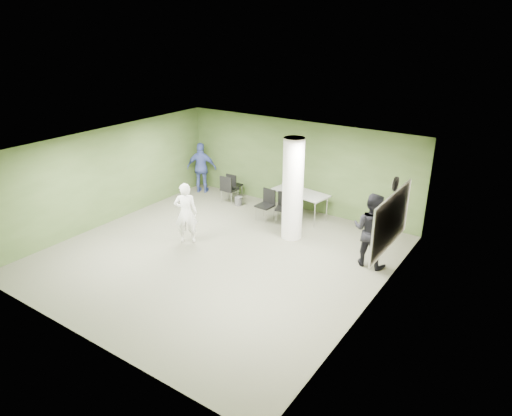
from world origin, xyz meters
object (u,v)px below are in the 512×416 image
Objects in this scene: folding_table at (300,193)px; man_blue at (202,168)px; man_black at (371,230)px; woman_white at (186,213)px; chair_back_left at (228,187)px.

man_blue reaches higher than folding_table.
man_black is 1.06× the size of man_blue.
man_black reaches higher than folding_table.
man_black reaches higher than woman_white.
woman_white is 0.95× the size of man_blue.
chair_back_left is (-2.48, -0.31, -0.21)m from folding_table.
chair_back_left is at bearing -110.10° from woman_white.
man_black is (4.52, 1.55, 0.09)m from woman_white.
folding_table is at bearing 153.61° from man_blue.
man_black is at bearing 163.30° from woman_white.
man_blue is at bearing -91.33° from woman_white.
chair_back_left is 0.54× the size of man_blue.
folding_table is 3.28m from man_black.
man_black is at bearing 140.29° from man_blue.
woman_white reaches higher than folding_table.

